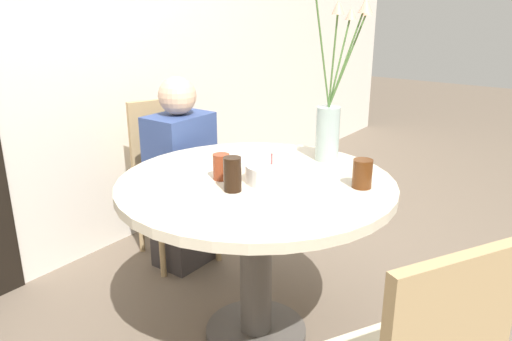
# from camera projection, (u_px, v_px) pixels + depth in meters

# --- Properties ---
(ground_plane) EXTENTS (16.00, 16.00, 0.00)m
(ground_plane) POSITION_uv_depth(u_px,v_px,m) (256.00, 333.00, 2.27)
(ground_plane) COLOR #6B5B4C
(wall_back) EXTENTS (8.00, 0.05, 2.60)m
(wall_back) POSITION_uv_depth(u_px,v_px,m) (56.00, 28.00, 2.56)
(wall_back) COLOR silver
(wall_back) RESTS_ON ground_plane
(dining_table) EXTENTS (1.13, 1.13, 0.74)m
(dining_table) POSITION_uv_depth(u_px,v_px,m) (256.00, 213.00, 2.08)
(dining_table) COLOR beige
(dining_table) RESTS_ON ground_plane
(chair_near_front) EXTENTS (0.52, 0.52, 0.91)m
(chair_near_front) POSITION_uv_depth(u_px,v_px,m) (170.00, 170.00, 2.87)
(chair_near_front) COLOR beige
(chair_near_front) RESTS_ON ground_plane
(birthday_cake) EXTENTS (0.21, 0.21, 0.12)m
(birthday_cake) POSITION_uv_depth(u_px,v_px,m) (272.00, 173.00, 2.00)
(birthday_cake) COLOR white
(birthday_cake) RESTS_ON dining_table
(flower_vase) EXTENTS (0.28, 0.22, 0.79)m
(flower_vase) POSITION_uv_depth(u_px,v_px,m) (332.00, 107.00, 2.20)
(flower_vase) COLOR #9EB2AD
(flower_vase) RESTS_ON dining_table
(side_plate) EXTENTS (0.19, 0.19, 0.01)m
(side_plate) POSITION_uv_depth(u_px,v_px,m) (257.00, 160.00, 2.27)
(side_plate) COLOR white
(side_plate) RESTS_ON dining_table
(drink_glass_0) EXTENTS (0.07, 0.07, 0.13)m
(drink_glass_0) POSITION_uv_depth(u_px,v_px,m) (233.00, 174.00, 1.89)
(drink_glass_0) COLOR black
(drink_glass_0) RESTS_ON dining_table
(drink_glass_1) EXTENTS (0.07, 0.07, 0.11)m
(drink_glass_1) POSITION_uv_depth(u_px,v_px,m) (221.00, 167.00, 2.02)
(drink_glass_1) COLOR maroon
(drink_glass_1) RESTS_ON dining_table
(drink_glass_2) EXTENTS (0.08, 0.08, 0.11)m
(drink_glass_2) POSITION_uv_depth(u_px,v_px,m) (362.00, 174.00, 1.93)
(drink_glass_2) COLOR #51280F
(drink_glass_2) RESTS_ON dining_table
(person_guest) EXTENTS (0.34, 0.24, 1.07)m
(person_guest) POSITION_uv_depth(u_px,v_px,m) (182.00, 180.00, 2.74)
(person_guest) COLOR #383333
(person_guest) RESTS_ON ground_plane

